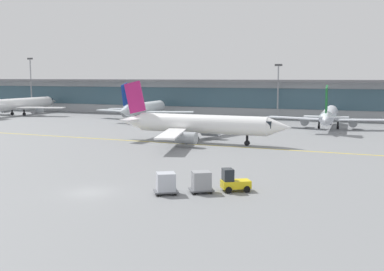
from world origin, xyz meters
TOP-DOWN VIEW (x-y plane):
  - ground_plane at (0.00, 0.00)m, footprint 400.00×400.00m
  - taxiway_centreline_stripe at (-2.01, 31.90)m, footprint 109.99×2.39m
  - terminal_concourse at (0.00, 85.97)m, footprint 220.84×11.00m
  - gate_airplane_0 at (-66.96, 67.01)m, footprint 28.01×30.02m
  - gate_airplane_1 at (-29.78, 67.76)m, footprint 25.34×27.33m
  - gate_airplane_2 at (14.19, 63.44)m, footprint 25.00×26.91m
  - taxiing_regional_jet at (-2.39, 33.90)m, footprint 29.33×27.34m
  - baggage_tug at (11.91, 5.22)m, footprint 2.94×2.60m
  - cargo_dolly_lead at (9.40, 3.61)m, footprint 2.63×2.48m
  - cargo_dolly_trailing at (6.69, 1.89)m, footprint 2.63×2.48m
  - apron_light_mast_0 at (-73.97, 79.37)m, footprint 1.80×0.36m
  - apron_light_mast_1 at (0.35, 79.74)m, footprint 1.80×0.36m

SIDE VIEW (x-z plane):
  - ground_plane at x=0.00m, z-range 0.00..0.00m
  - taxiway_centreline_stripe at x=-2.01m, z-range 0.00..0.01m
  - baggage_tug at x=11.91m, z-range -0.16..1.94m
  - cargo_dolly_lead at x=9.40m, z-range 0.08..2.02m
  - cargo_dolly_trailing at x=6.69m, z-range 0.08..2.02m
  - gate_airplane_2 at x=14.19m, z-range -1.78..7.13m
  - gate_airplane_1 at x=-29.78m, z-range -1.81..7.24m
  - taxiing_regional_jet at x=-2.39m, z-range -1.95..7.79m
  - gate_airplane_0 at x=-66.96m, z-range -2.00..7.98m
  - terminal_concourse at x=0.00m, z-range 0.12..9.72m
  - apron_light_mast_1 at x=0.35m, z-range 0.68..14.08m
  - apron_light_mast_0 at x=-73.97m, z-range 0.70..16.61m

